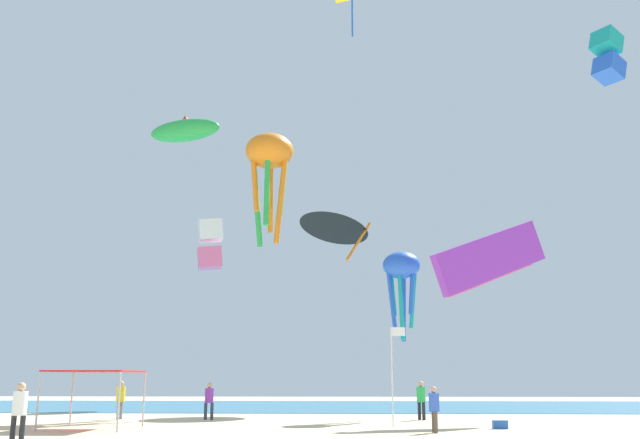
# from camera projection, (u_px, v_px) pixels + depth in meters

# --- Properties ---
(ocean_strip) EXTENTS (110.00, 22.14, 0.03)m
(ocean_strip) POSITION_uv_depth(u_px,v_px,m) (327.00, 406.00, 49.59)
(ocean_strip) COLOR teal
(ocean_strip) RESTS_ON ground
(canopy_tent) EXTENTS (3.09, 3.28, 2.21)m
(canopy_tent) POSITION_uv_depth(u_px,v_px,m) (96.00, 373.00, 27.58)
(canopy_tent) COLOR #B2B2B7
(canopy_tent) RESTS_ON ground
(person_near_tent) EXTENTS (0.43, 0.48, 1.80)m
(person_near_tent) POSITION_uv_depth(u_px,v_px,m) (120.00, 397.00, 33.81)
(person_near_tent) COLOR slate
(person_near_tent) RESTS_ON ground
(person_leftmost) EXTENTS (0.43, 0.43, 1.79)m
(person_leftmost) POSITION_uv_depth(u_px,v_px,m) (421.00, 397.00, 33.27)
(person_leftmost) COLOR black
(person_leftmost) RESTS_ON ground
(person_central) EXTENTS (0.47, 0.43, 1.80)m
(person_central) POSITION_uv_depth(u_px,v_px,m) (20.00, 407.00, 21.31)
(person_central) COLOR black
(person_central) RESTS_ON ground
(person_rightmost) EXTENTS (0.39, 0.43, 1.63)m
(person_rightmost) POSITION_uv_depth(u_px,v_px,m) (434.00, 405.00, 25.43)
(person_rightmost) COLOR brown
(person_rightmost) RESTS_ON ground
(person_far_shore) EXTENTS (0.46, 0.41, 1.71)m
(person_far_shore) POSITION_uv_depth(u_px,v_px,m) (209.00, 398.00, 33.39)
(person_far_shore) COLOR #33384C
(person_far_shore) RESTS_ON ground
(banner_flag) EXTENTS (0.61, 0.06, 3.98)m
(banner_flag) POSITION_uv_depth(u_px,v_px,m) (393.00, 367.00, 28.76)
(banner_flag) COLOR silver
(banner_flag) RESTS_ON ground
(cooler_box) EXTENTS (0.57, 0.37, 0.35)m
(cooler_box) POSITION_uv_depth(u_px,v_px,m) (500.00, 424.00, 27.32)
(cooler_box) COLOR blue
(cooler_box) RESTS_ON ground
(kite_octopus_blue) EXTENTS (2.67, 2.67, 4.47)m
(kite_octopus_blue) POSITION_uv_depth(u_px,v_px,m) (402.00, 270.00, 35.61)
(kite_octopus_blue) COLOR blue
(kite_box_teal) EXTENTS (1.57, 1.53, 2.37)m
(kite_box_teal) POSITION_uv_depth(u_px,v_px,m) (608.00, 56.00, 30.41)
(kite_box_teal) COLOR teal
(kite_inflatable_green) EXTENTS (5.28, 3.14, 2.00)m
(kite_inflatable_green) POSITION_uv_depth(u_px,v_px,m) (185.00, 130.00, 45.59)
(kite_inflatable_green) COLOR green
(kite_parafoil_purple) EXTENTS (6.05, 3.79, 4.09)m
(kite_parafoil_purple) POSITION_uv_depth(u_px,v_px,m) (490.00, 258.00, 33.27)
(kite_parafoil_purple) COLOR purple
(kite_delta_black) EXTENTS (6.19, 6.19, 3.81)m
(kite_delta_black) POSITION_uv_depth(u_px,v_px,m) (335.00, 223.00, 43.93)
(kite_delta_black) COLOR black
(kite_octopus_orange) EXTENTS (3.91, 3.91, 6.79)m
(kite_octopus_orange) POSITION_uv_depth(u_px,v_px,m) (269.00, 157.00, 42.07)
(kite_octopus_orange) COLOR orange
(kite_box_white) EXTENTS (2.08, 1.99, 3.53)m
(kite_box_white) POSITION_uv_depth(u_px,v_px,m) (210.00, 244.00, 49.61)
(kite_box_white) COLOR white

